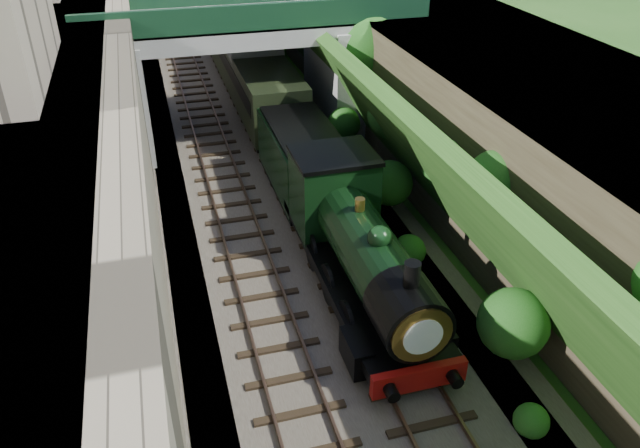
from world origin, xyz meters
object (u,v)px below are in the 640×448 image
(locomotive, at_px, (360,250))
(tree, at_px, (368,49))
(road_bridge, at_px, (261,57))
(tender, at_px, (303,163))

(locomotive, bearing_deg, tree, 69.73)
(road_bridge, bearing_deg, locomotive, -89.01)
(tree, xyz_separation_m, locomotive, (-4.71, -12.77, -2.75))
(tree, relative_size, locomotive, 0.65)
(locomotive, bearing_deg, tender, 90.00)
(road_bridge, distance_m, locomotive, 14.93)
(locomotive, distance_m, tender, 7.37)
(road_bridge, relative_size, locomotive, 1.56)
(tree, bearing_deg, tender, -131.10)
(tree, xyz_separation_m, tender, (-4.71, -5.40, -3.03))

